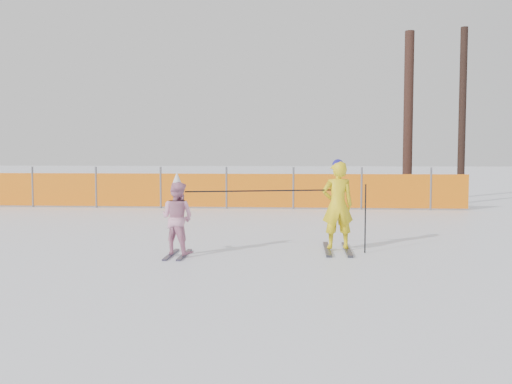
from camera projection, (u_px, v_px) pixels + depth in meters
The scene contains 6 objects.
ground at pixel (254, 254), 9.45m from camera, with size 120.00×120.00×0.00m, color white.
adult at pixel (338, 205), 9.74m from camera, with size 0.60×1.37×1.57m.
child at pixel (177, 217), 9.28m from camera, with size 0.70×0.98×1.37m.
ski_poles at pixel (293, 200), 9.50m from camera, with size 2.98×0.64×1.16m.
safety_fence at pixel (177, 190), 17.16m from camera, with size 17.11×0.06×1.25m.
tree_trunks at pixel (428, 117), 18.89m from camera, with size 1.97×0.51×5.74m.
Camera 1 is at (0.74, -9.33, 1.69)m, focal length 40.00 mm.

